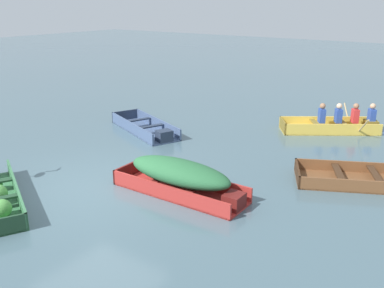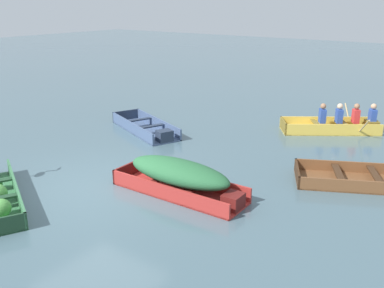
% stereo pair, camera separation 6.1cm
% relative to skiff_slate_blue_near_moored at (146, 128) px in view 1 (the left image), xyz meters
% --- Properties ---
extents(ground_plane, '(80.00, 80.00, 0.00)m').
position_rel_skiff_slate_blue_near_moored_xyz_m(ground_plane, '(1.93, -3.98, -0.13)').
color(ground_plane, '#47606B').
extents(skiff_slate_blue_near_moored, '(3.19, 2.05, 0.37)m').
position_rel_skiff_slate_blue_near_moored_xyz_m(skiff_slate_blue_near_moored, '(0.00, 0.00, 0.00)').
color(skiff_slate_blue_near_moored, '#475B7F').
rests_on(skiff_slate_blue_near_moored, ground).
extents(skiff_red_mid_moored, '(3.10, 1.01, 0.76)m').
position_rel_skiff_slate_blue_near_moored_xyz_m(skiff_red_mid_moored, '(3.67, -3.02, 0.30)').
color(skiff_red_mid_moored, '#AD2D28').
rests_on(skiff_red_mid_moored, ground).
extents(skiff_wooden_brown_far_moored, '(2.97, 2.31, 0.30)m').
position_rel_skiff_slate_blue_near_moored_xyz_m(skiff_wooden_brown_far_moored, '(6.73, -0.09, -0.03)').
color(skiff_wooden_brown_far_moored, brown).
rests_on(skiff_wooden_brown_far_moored, ground).
extents(rowboat_yellow_with_crew, '(3.03, 2.64, 0.93)m').
position_rel_skiff_slate_blue_near_moored_xyz_m(rowboat_yellow_with_crew, '(4.91, 3.67, 0.12)').
color(rowboat_yellow_with_crew, '#E5BC47').
rests_on(rowboat_yellow_with_crew, ground).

